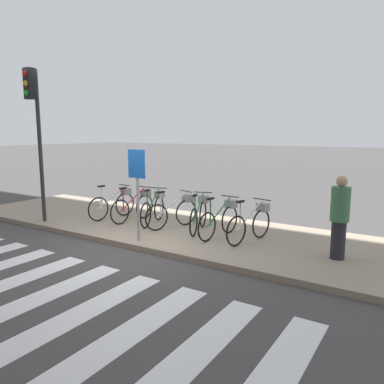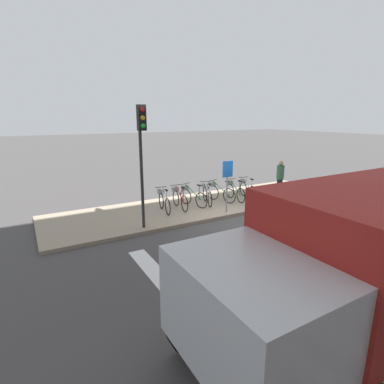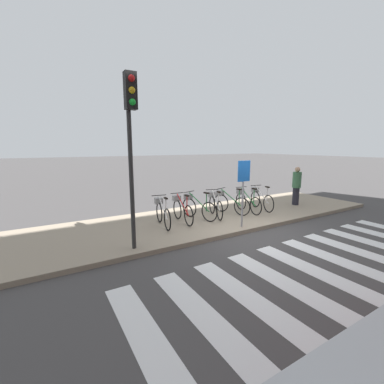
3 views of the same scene
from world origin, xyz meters
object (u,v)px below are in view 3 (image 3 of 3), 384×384
at_px(parked_bicycle_4, 229,202).
at_px(sign_post, 243,182).
at_px(parked_bicycle_2, 197,206).
at_px(pedestrian, 296,185).
at_px(parked_bicycle_1, 181,209).
at_px(parked_bicycle_5, 246,200).
at_px(parked_bicycle_0, 162,212).
at_px(parked_bicycle_6, 260,198).
at_px(parked_bicycle_3, 215,204).
at_px(traffic_light, 131,127).

height_order(parked_bicycle_4, sign_post, sign_post).
xyz_separation_m(parked_bicycle_2, pedestrian, (4.57, -0.33, 0.39)).
height_order(parked_bicycle_1, sign_post, sign_post).
bearing_deg(parked_bicycle_1, parked_bicycle_5, -2.58).
height_order(parked_bicycle_0, parked_bicycle_6, same).
distance_m(parked_bicycle_3, parked_bicycle_5, 1.35).
relative_size(parked_bicycle_0, parked_bicycle_2, 1.02).
bearing_deg(sign_post, parked_bicycle_1, 132.99).
distance_m(parked_bicycle_1, traffic_light, 3.40).
bearing_deg(sign_post, parked_bicycle_6, 32.27).
xyz_separation_m(parked_bicycle_1, traffic_light, (-2.00, -1.44, 2.35)).
bearing_deg(parked_bicycle_0, parked_bicycle_3, 1.07).
xyz_separation_m(parked_bicycle_6, traffic_light, (-5.36, -1.35, 2.35)).
xyz_separation_m(parked_bicycle_1, parked_bicycle_4, (1.96, 0.05, 0.00)).
distance_m(parked_bicycle_0, parked_bicycle_2, 1.29).
distance_m(parked_bicycle_1, parked_bicycle_5, 2.64).
bearing_deg(traffic_light, parked_bicycle_1, 35.74).
bearing_deg(parked_bicycle_6, parked_bicycle_4, 174.26).
bearing_deg(parked_bicycle_5, pedestrian, -3.89).
bearing_deg(parked_bicycle_0, parked_bicycle_4, 2.21).
xyz_separation_m(traffic_light, sign_post, (3.30, 0.05, -1.43)).
distance_m(parked_bicycle_2, traffic_light, 3.80).
relative_size(parked_bicycle_4, traffic_light, 0.38).
distance_m(parked_bicycle_4, traffic_light, 4.84).
relative_size(parked_bicycle_1, parked_bicycle_4, 1.04).
bearing_deg(parked_bicycle_6, parked_bicycle_3, 177.89).
relative_size(parked_bicycle_1, parked_bicycle_2, 1.03).
height_order(parked_bicycle_3, parked_bicycle_4, same).
bearing_deg(sign_post, parked_bicycle_2, 116.12).
xyz_separation_m(parked_bicycle_3, parked_bicycle_6, (2.07, -0.08, 0.00)).
xyz_separation_m(parked_bicycle_0, parked_bicycle_6, (4.06, -0.04, 0.00)).
height_order(parked_bicycle_0, traffic_light, traffic_light).
distance_m(parked_bicycle_6, traffic_light, 6.01).
height_order(parked_bicycle_6, pedestrian, pedestrian).
distance_m(parked_bicycle_0, parked_bicycle_4, 2.65).
bearing_deg(pedestrian, parked_bicycle_2, 175.85).
height_order(parked_bicycle_0, parked_bicycle_2, same).
xyz_separation_m(parked_bicycle_0, traffic_light, (-1.31, -1.39, 2.35)).
relative_size(parked_bicycle_1, traffic_light, 0.39).
bearing_deg(parked_bicycle_0, parked_bicycle_6, -0.55).
height_order(parked_bicycle_0, parked_bicycle_3, same).
xyz_separation_m(parked_bicycle_3, parked_bicycle_5, (1.34, -0.11, 0.00)).
distance_m(parked_bicycle_2, parked_bicycle_3, 0.70).
height_order(parked_bicycle_2, parked_bicycle_6, same).
height_order(parked_bicycle_4, traffic_light, traffic_light).
bearing_deg(parked_bicycle_6, pedestrian, -6.38).
height_order(parked_bicycle_4, parked_bicycle_6, same).
bearing_deg(parked_bicycle_2, parked_bicycle_3, -4.43).
height_order(parked_bicycle_4, pedestrian, pedestrian).
bearing_deg(parked_bicycle_1, parked_bicycle_4, 1.52).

